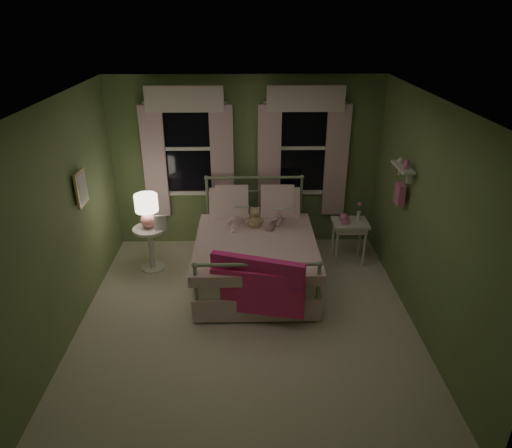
{
  "coord_description": "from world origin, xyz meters",
  "views": [
    {
      "loc": [
        0.02,
        -4.49,
        3.43
      ],
      "look_at": [
        0.12,
        0.61,
        1.0
      ],
      "focal_mm": 32.0,
      "sensor_mm": 36.0,
      "label": 1
    }
  ],
  "objects_px": {
    "table_lamp": "(147,208)",
    "nightstand_right": "(350,228)",
    "nightstand_left": "(151,243)",
    "teddy_bear": "(255,219)",
    "bed": "(255,254)",
    "child_left": "(235,204)",
    "child_right": "(275,206)"
  },
  "relations": [
    {
      "from": "teddy_bear",
      "to": "child_left",
      "type": "bearing_deg",
      "value": 150.5
    },
    {
      "from": "child_right",
      "to": "nightstand_right",
      "type": "distance_m",
      "value": 1.15
    },
    {
      "from": "teddy_bear",
      "to": "nightstand_left",
      "type": "distance_m",
      "value": 1.53
    },
    {
      "from": "table_lamp",
      "to": "teddy_bear",
      "type": "bearing_deg",
      "value": -1.01
    },
    {
      "from": "bed",
      "to": "child_left",
      "type": "distance_m",
      "value": 0.76
    },
    {
      "from": "child_left",
      "to": "nightstand_left",
      "type": "distance_m",
      "value": 1.32
    },
    {
      "from": "bed",
      "to": "child_right",
      "type": "xyz_separation_m",
      "value": [
        0.28,
        0.42,
        0.53
      ]
    },
    {
      "from": "table_lamp",
      "to": "nightstand_right",
      "type": "distance_m",
      "value": 2.89
    },
    {
      "from": "bed",
      "to": "teddy_bear",
      "type": "relative_size",
      "value": 6.34
    },
    {
      "from": "bed",
      "to": "nightstand_left",
      "type": "xyz_separation_m",
      "value": [
        -1.48,
        0.29,
        0.03
      ]
    },
    {
      "from": "child_left",
      "to": "nightstand_left",
      "type": "relative_size",
      "value": 1.17
    },
    {
      "from": "child_left",
      "to": "nightstand_right",
      "type": "xyz_separation_m",
      "value": [
        1.66,
        0.02,
        -0.4
      ]
    },
    {
      "from": "bed",
      "to": "teddy_bear",
      "type": "bearing_deg",
      "value": 90.0
    },
    {
      "from": "child_left",
      "to": "teddy_bear",
      "type": "bearing_deg",
      "value": 154.52
    },
    {
      "from": "bed",
      "to": "child_right",
      "type": "height_order",
      "value": "child_right"
    },
    {
      "from": "nightstand_left",
      "to": "nightstand_right",
      "type": "relative_size",
      "value": 1.02
    },
    {
      "from": "bed",
      "to": "child_left",
      "type": "relative_size",
      "value": 2.69
    },
    {
      "from": "child_left",
      "to": "nightstand_right",
      "type": "bearing_deg",
      "value": -175.4
    },
    {
      "from": "teddy_bear",
      "to": "nightstand_right",
      "type": "height_order",
      "value": "teddy_bear"
    },
    {
      "from": "teddy_bear",
      "to": "table_lamp",
      "type": "xyz_separation_m",
      "value": [
        -1.48,
        0.03,
        0.16
      ]
    },
    {
      "from": "child_left",
      "to": "nightstand_right",
      "type": "height_order",
      "value": "child_left"
    },
    {
      "from": "bed",
      "to": "table_lamp",
      "type": "relative_size",
      "value": 4.23
    },
    {
      "from": "table_lamp",
      "to": "bed",
      "type": "bearing_deg",
      "value": -11.04
    },
    {
      "from": "child_right",
      "to": "nightstand_left",
      "type": "xyz_separation_m",
      "value": [
        -1.76,
        -0.13,
        -0.49
      ]
    },
    {
      "from": "nightstand_left",
      "to": "teddy_bear",
      "type": "bearing_deg",
      "value": -1.01
    },
    {
      "from": "teddy_bear",
      "to": "bed",
      "type": "bearing_deg",
      "value": -90.0
    },
    {
      "from": "bed",
      "to": "nightstand_right",
      "type": "bearing_deg",
      "value": 17.68
    },
    {
      "from": "table_lamp",
      "to": "nightstand_right",
      "type": "relative_size",
      "value": 0.75
    },
    {
      "from": "child_left",
      "to": "table_lamp",
      "type": "bearing_deg",
      "value": 10.3
    },
    {
      "from": "nightstand_right",
      "to": "nightstand_left",
      "type": "bearing_deg",
      "value": -177.01
    },
    {
      "from": "child_left",
      "to": "nightstand_left",
      "type": "bearing_deg",
      "value": 10.3
    },
    {
      "from": "teddy_bear",
      "to": "nightstand_right",
      "type": "bearing_deg",
      "value": 7.26
    }
  ]
}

